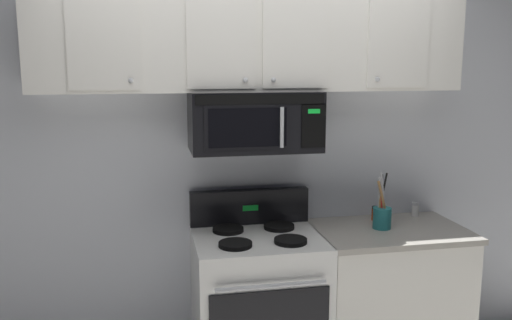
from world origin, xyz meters
TOP-DOWN VIEW (x-y plane):
  - back_wall at (0.00, 0.79)m, footprint 5.20×0.10m
  - stove_range at (0.00, 0.42)m, footprint 0.76×0.69m
  - over_range_microwave at (-0.00, 0.54)m, footprint 0.76×0.43m
  - upper_cabinets at (-0.00, 0.57)m, footprint 2.50×0.36m
  - counter_segment at (0.84, 0.43)m, footprint 0.93×0.65m
  - utensil_crock_teal at (0.79, 0.44)m, footprint 0.11×0.11m
  - salt_shaker at (1.12, 0.65)m, footprint 0.05×0.05m
  - spice_jar at (0.82, 0.61)m, footprint 0.04×0.04m

SIDE VIEW (x-z plane):
  - counter_segment at x=0.84m, z-range 0.00..0.90m
  - stove_range at x=0.00m, z-range -0.09..1.03m
  - salt_shaker at x=1.12m, z-range 0.90..0.99m
  - spice_jar at x=0.82m, z-range 0.90..0.99m
  - utensil_crock_teal at x=0.79m, z-range 0.81..1.17m
  - back_wall at x=0.00m, z-range 0.00..2.70m
  - over_range_microwave at x=0.00m, z-range 1.40..1.75m
  - upper_cabinets at x=0.00m, z-range 1.75..2.30m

